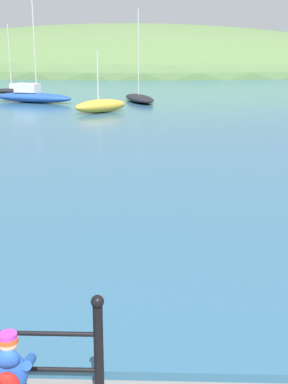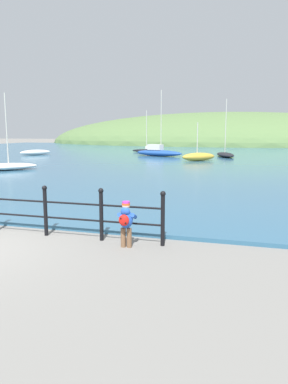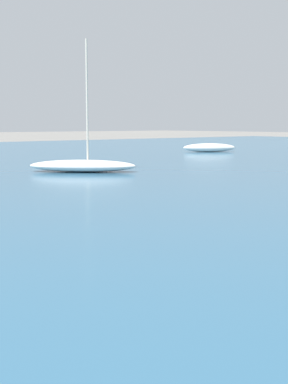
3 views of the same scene
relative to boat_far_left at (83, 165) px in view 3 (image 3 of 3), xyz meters
The scene contains 2 objects.
boat_far_left is the anchor object (origin of this frame).
boat_nearest_quay 14.77m from the boat_far_left, 115.60° to the left, with size 2.44×3.11×0.52m.
Camera 3 is at (7.30, 2.82, 1.81)m, focal length 50.00 mm.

